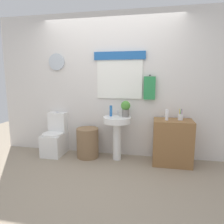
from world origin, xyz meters
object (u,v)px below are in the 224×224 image
wooden_cabinet (172,142)px  soap_bottle (111,111)px  lotion_bottle (167,115)px  toilet (55,138)px  toothbrush_cup (180,117)px  laundry_hamper (88,143)px  potted_plant (126,108)px  pedestal_sink (117,128)px

wooden_cabinet → soap_bottle: size_ratio=3.96×
soap_bottle → lotion_bottle: (0.95, -0.09, -0.02)m
toilet → wooden_cabinet: size_ratio=1.06×
wooden_cabinet → lotion_bottle: 0.48m
lotion_bottle → toothbrush_cup: bearing=15.1°
soap_bottle → lotion_bottle: bearing=-5.4°
laundry_hamper → toothbrush_cup: (1.60, 0.02, 0.54)m
toilet → wooden_cabinet: 2.15m
potted_plant → toothbrush_cup: size_ratio=1.51×
pedestal_sink → toothbrush_cup: 1.08m
toothbrush_cup → laundry_hamper: bearing=-179.3°
pedestal_sink → potted_plant: bearing=23.2°
pedestal_sink → potted_plant: potted_plant is taller
toothbrush_cup → wooden_cabinet: bearing=-169.8°
wooden_cabinet → soap_bottle: (-1.07, 0.05, 0.49)m
laundry_hamper → wooden_cabinet: wooden_cabinet is taller
soap_bottle → pedestal_sink: bearing=-22.6°
lotion_bottle → toothbrush_cup: size_ratio=0.98×
pedestal_sink → toothbrush_cup: toothbrush_cup is taller
laundry_hamper → wooden_cabinet: (1.49, 0.00, 0.11)m
laundry_hamper → lotion_bottle: 1.50m
soap_bottle → wooden_cabinet: bearing=-2.7°
pedestal_sink → potted_plant: (0.14, 0.06, 0.35)m
potted_plant → toothbrush_cup: bearing=-2.5°
laundry_hamper → toothbrush_cup: size_ratio=2.91×
wooden_cabinet → lotion_bottle: size_ratio=4.18×
toilet → lotion_bottle: lotion_bottle is taller
laundry_hamper → soap_bottle: bearing=6.7°
toilet → potted_plant: size_ratio=2.87×
wooden_cabinet → lotion_bottle: lotion_bottle is taller
laundry_hamper → lotion_bottle: lotion_bottle is taller
laundry_hamper → soap_bottle: size_ratio=2.82×
wooden_cabinet → toothbrush_cup: 0.45m
soap_bottle → lotion_bottle: size_ratio=1.06×
pedestal_sink → wooden_cabinet: size_ratio=1.02×
toilet → pedestal_sink: 1.23m
soap_bottle → toothbrush_cup: 1.18m
wooden_cabinet → laundry_hamper: bearing=180.0°
laundry_hamper → pedestal_sink: bearing=-0.0°
wooden_cabinet → toilet: bearing=179.0°
laundry_hamper → potted_plant: (0.69, 0.06, 0.66)m
pedestal_sink → toothbrush_cup: size_ratio=4.17×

